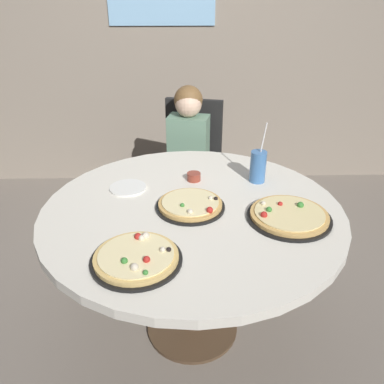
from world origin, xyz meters
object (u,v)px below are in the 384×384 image
Objects in this scene: chair_wooden at (191,161)px; pizza_pepperoni at (137,258)px; diner_child at (186,178)px; pizza_veggie at (191,205)px; plate_small at (128,188)px; sauce_bowl at (194,177)px; dining_table at (192,223)px; soda_cup at (258,166)px; pizza_cheese at (289,216)px.

pizza_pepperoni is (-0.23, -1.42, 0.24)m from chair_wooden.
diner_child is 3.48× the size of pizza_veggie.
plate_small is at bearing 99.86° from pizza_pepperoni.
sauce_bowl reaches higher than plate_small.
diner_child is 0.65m from sauce_bowl.
pizza_pepperoni reaches higher than dining_table.
pizza_pepperoni is at bearing -80.14° from plate_small.
pizza_veggie is at bearing -89.41° from diner_child.
sauce_bowl is (0.23, 0.66, 0.00)m from pizza_pepperoni.
diner_child is (-0.02, 0.85, -0.18)m from dining_table.
soda_cup is 1.71× the size of plate_small.
pizza_pepperoni is 1.85× the size of plate_small.
chair_wooden is at bearing 112.15° from soda_cup.
sauce_bowl is (-0.39, 0.39, 0.00)m from pizza_cheese.
soda_cup is at bearing 37.65° from pizza_veggie.
pizza_cheese is (0.43, -0.97, 0.28)m from diner_child.
pizza_cheese is (0.41, -0.11, 0.10)m from dining_table.
pizza_veggie is 0.43m from pizza_pepperoni.
dining_table is 0.29m from sauce_bowl.
plate_small is (-0.31, 0.19, 0.09)m from dining_table.
pizza_veggie is 0.86× the size of pizza_cheese.
pizza_cheese is (0.42, -0.10, 0.00)m from pizza_veggie.
diner_child is at bearing 120.62° from soda_cup.
pizza_cheese is 0.68m from pizza_pepperoni.
sauce_bowl is at bearing 86.85° from dining_table.
chair_wooden is 2.85× the size of pizza_pepperoni.
pizza_veggie is 0.36m from plate_small.
soda_cup is (0.35, -0.60, 0.35)m from diner_child.
soda_cup is (0.34, 0.27, 0.06)m from pizza_veggie.
soda_cup reaches higher than pizza_pepperoni.
soda_cup reaches higher than pizza_veggie.
dining_table is 0.44m from pizza_cheese.
pizza_veggie is (-0.03, -1.04, 0.24)m from chair_wooden.
soda_cup is at bearing -3.08° from sauce_bowl.
sauce_bowl is at bearing 14.66° from plate_small.
chair_wooden is at bearing 88.85° from dining_table.
soda_cup is (0.34, 0.26, 0.17)m from dining_table.
diner_child is 0.91m from pizza_veggie.
soda_cup is (-0.07, 0.37, 0.06)m from pizza_cheese.
pizza_pepperoni is at bearing -108.89° from sauce_bowl.
dining_table is at bearing 164.62° from pizza_cheese.
dining_table is 0.10m from pizza_veggie.
chair_wooden is 1.07m from pizza_veggie.
dining_table is 0.87m from diner_child.
pizza_cheese is at bearing -44.47° from sauce_bowl.
pizza_pepperoni is at bearing -118.60° from dining_table.
diner_child is 3.52× the size of soda_cup.
diner_child is at bearing 91.15° from dining_table.
chair_wooden is at bearing 88.41° from pizza_veggie.
pizza_pepperoni is at bearing -156.07° from pizza_cheese.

